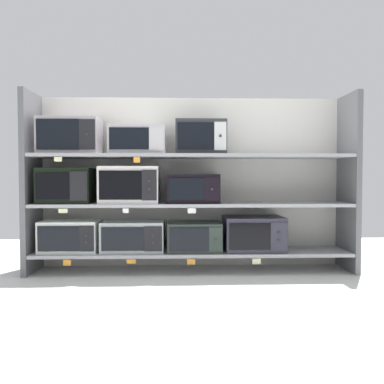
# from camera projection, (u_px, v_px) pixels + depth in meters

# --- Properties ---
(ground) EXTENTS (6.91, 6.00, 0.02)m
(ground) POSITION_uv_depth(u_px,v_px,m) (197.00, 305.00, 2.87)
(ground) COLOR silver
(back_panel) EXTENTS (3.11, 0.04, 1.66)m
(back_panel) POSITION_uv_depth(u_px,v_px,m) (191.00, 182.00, 4.10)
(back_panel) COLOR beige
(back_panel) RESTS_ON ground
(upright_left) EXTENTS (0.05, 0.47, 1.66)m
(upright_left) POSITION_uv_depth(u_px,v_px,m) (31.00, 183.00, 3.79)
(upright_left) COLOR #5B5B5E
(upright_left) RESTS_ON ground
(upright_right) EXTENTS (0.05, 0.47, 1.66)m
(upright_right) POSITION_uv_depth(u_px,v_px,m) (349.00, 182.00, 3.89)
(upright_right) COLOR #5B5B5E
(upright_right) RESTS_ON ground
(shelf_0) EXTENTS (2.91, 0.47, 0.03)m
(shelf_0) POSITION_uv_depth(u_px,v_px,m) (192.00, 252.00, 3.87)
(shelf_0) COLOR #99999E
(shelf_0) RESTS_ON ground
(microwave_0) EXTENTS (0.53, 0.37, 0.29)m
(microwave_0) POSITION_uv_depth(u_px,v_px,m) (70.00, 236.00, 3.82)
(microwave_0) COLOR silver
(microwave_0) RESTS_ON shelf_0
(microwave_1) EXTENTS (0.57, 0.40, 0.28)m
(microwave_1) POSITION_uv_depth(u_px,v_px,m) (133.00, 236.00, 3.84)
(microwave_1) COLOR #9CA5A5
(microwave_1) RESTS_ON shelf_0
(microwave_2) EXTENTS (0.50, 0.41, 0.27)m
(microwave_2) POSITION_uv_depth(u_px,v_px,m) (194.00, 236.00, 3.86)
(microwave_2) COLOR #28322C
(microwave_2) RESTS_ON shelf_0
(microwave_3) EXTENTS (0.55, 0.43, 0.32)m
(microwave_3) POSITION_uv_depth(u_px,v_px,m) (253.00, 233.00, 3.87)
(microwave_3) COLOR #2B2A37
(microwave_3) RESTS_ON shelf_0
(price_tag_0) EXTENTS (0.07, 0.00, 0.05)m
(price_tag_0) POSITION_uv_depth(u_px,v_px,m) (67.00, 263.00, 3.59)
(price_tag_0) COLOR orange
(price_tag_1) EXTENTS (0.08, 0.00, 0.04)m
(price_tag_1) POSITION_uv_depth(u_px,v_px,m) (131.00, 262.00, 3.61)
(price_tag_1) COLOR orange
(price_tag_2) EXTENTS (0.07, 0.00, 0.05)m
(price_tag_2) POSITION_uv_depth(u_px,v_px,m) (191.00, 262.00, 3.63)
(price_tag_2) COLOR orange
(price_tag_3) EXTENTS (0.08, 0.00, 0.05)m
(price_tag_3) POSITION_uv_depth(u_px,v_px,m) (256.00, 261.00, 3.64)
(price_tag_3) COLOR beige
(shelf_1) EXTENTS (2.91, 0.47, 0.03)m
(shelf_1) POSITION_uv_depth(u_px,v_px,m) (192.00, 204.00, 3.85)
(shelf_1) COLOR #99999E
(microwave_4) EXTENTS (0.47, 0.42, 0.32)m
(microwave_4) POSITION_uv_depth(u_px,v_px,m) (67.00, 186.00, 3.80)
(microwave_4) COLOR black
(microwave_4) RESTS_ON shelf_1
(microwave_5) EXTENTS (0.54, 0.43, 0.34)m
(microwave_5) POSITION_uv_depth(u_px,v_px,m) (130.00, 185.00, 3.82)
(microwave_5) COLOR silver
(microwave_5) RESTS_ON shelf_1
(microwave_6) EXTENTS (0.48, 0.43, 0.27)m
(microwave_6) POSITION_uv_depth(u_px,v_px,m) (193.00, 188.00, 3.84)
(microwave_6) COLOR black
(microwave_6) RESTS_ON shelf_1
(price_tag_4) EXTENTS (0.08, 0.00, 0.04)m
(price_tag_4) POSITION_uv_depth(u_px,v_px,m) (63.00, 211.00, 3.57)
(price_tag_4) COLOR beige
(price_tag_5) EXTENTS (0.05, 0.00, 0.04)m
(price_tag_5) POSITION_uv_depth(u_px,v_px,m) (126.00, 211.00, 3.59)
(price_tag_5) COLOR white
(price_tag_6) EXTENTS (0.07, 0.00, 0.04)m
(price_tag_6) POSITION_uv_depth(u_px,v_px,m) (192.00, 211.00, 3.61)
(price_tag_6) COLOR white
(shelf_2) EXTENTS (2.91, 0.47, 0.03)m
(shelf_2) POSITION_uv_depth(u_px,v_px,m) (192.00, 156.00, 3.83)
(shelf_2) COLOR #99999E
(microwave_7) EXTENTS (0.54, 0.37, 0.33)m
(microwave_7) POSITION_uv_depth(u_px,v_px,m) (70.00, 136.00, 3.78)
(microwave_7) COLOR #A39DA2
(microwave_7) RESTS_ON shelf_2
(microwave_8) EXTENTS (0.51, 0.38, 0.26)m
(microwave_8) POSITION_uv_depth(u_px,v_px,m) (138.00, 140.00, 3.81)
(microwave_8) COLOR #BAB8BA
(microwave_8) RESTS_ON shelf_2
(microwave_9) EXTENTS (0.46, 0.34, 0.32)m
(microwave_9) POSITION_uv_depth(u_px,v_px,m) (200.00, 138.00, 3.82)
(microwave_9) COLOR #2D2F33
(microwave_9) RESTS_ON shelf_2
(price_tag_7) EXTENTS (0.07, 0.00, 0.04)m
(price_tag_7) POSITION_uv_depth(u_px,v_px,m) (58.00, 159.00, 3.56)
(price_tag_7) COLOR beige
(price_tag_8) EXTENTS (0.06, 0.00, 0.05)m
(price_tag_8) POSITION_uv_depth(u_px,v_px,m) (137.00, 160.00, 3.58)
(price_tag_8) COLOR orange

